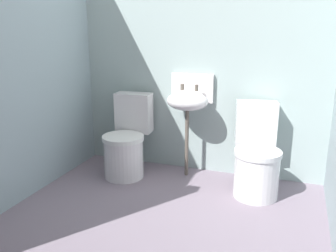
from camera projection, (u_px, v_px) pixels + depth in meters
ground_plane at (154, 233)px, 2.68m from camera, size 2.83×2.83×0.08m
wall_back at (201, 57)px, 3.50m from camera, size 2.83×0.10×2.29m
wall_left at (9, 64)px, 2.86m from camera, size 0.10×2.63×2.29m
toilet_left at (127, 143)px, 3.57m from camera, size 0.42×0.61×0.78m
toilet_right at (256, 158)px, 3.16m from camera, size 0.49×0.65×0.78m
sink at (188, 100)px, 3.44m from camera, size 0.42×0.35×0.99m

